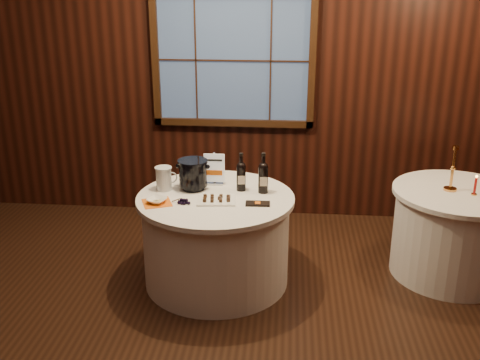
# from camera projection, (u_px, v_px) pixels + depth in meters

# --- Properties ---
(ground) EXTENTS (6.00, 6.00, 0.00)m
(ground) POSITION_uv_depth(u_px,v_px,m) (198.00, 354.00, 3.86)
(ground) COLOR black
(ground) RESTS_ON ground
(back_wall) EXTENTS (6.00, 0.10, 3.00)m
(back_wall) POSITION_uv_depth(u_px,v_px,m) (233.00, 71.00, 5.65)
(back_wall) COLOR black
(back_wall) RESTS_ON ground
(main_table) EXTENTS (1.28, 1.28, 0.77)m
(main_table) POSITION_uv_depth(u_px,v_px,m) (216.00, 239.00, 4.66)
(main_table) COLOR white
(main_table) RESTS_ON ground
(side_table) EXTENTS (1.08, 1.08, 0.77)m
(side_table) POSITION_uv_depth(u_px,v_px,m) (453.00, 232.00, 4.78)
(side_table) COLOR white
(side_table) RESTS_ON ground
(sign_stand) EXTENTS (0.18, 0.08, 0.28)m
(sign_stand) POSITION_uv_depth(u_px,v_px,m) (214.00, 174.00, 4.76)
(sign_stand) COLOR #AEADB4
(sign_stand) RESTS_ON main_table
(port_bottle_left) EXTENTS (0.08, 0.08, 0.32)m
(port_bottle_left) POSITION_uv_depth(u_px,v_px,m) (241.00, 174.00, 4.61)
(port_bottle_left) COLOR black
(port_bottle_left) RESTS_ON main_table
(port_bottle_right) EXTENTS (0.08, 0.09, 0.34)m
(port_bottle_right) POSITION_uv_depth(u_px,v_px,m) (263.00, 176.00, 4.56)
(port_bottle_right) COLOR black
(port_bottle_right) RESTS_ON main_table
(ice_bucket) EXTENTS (0.25, 0.25, 0.25)m
(ice_bucket) POSITION_uv_depth(u_px,v_px,m) (193.00, 174.00, 4.64)
(ice_bucket) COLOR black
(ice_bucket) RESTS_ON main_table
(chocolate_plate) EXTENTS (0.32, 0.23, 0.04)m
(chocolate_plate) POSITION_uv_depth(u_px,v_px,m) (216.00, 200.00, 4.41)
(chocolate_plate) COLOR white
(chocolate_plate) RESTS_ON main_table
(chocolate_box) EXTENTS (0.19, 0.10, 0.02)m
(chocolate_box) POSITION_uv_depth(u_px,v_px,m) (258.00, 204.00, 4.36)
(chocolate_box) COLOR black
(chocolate_box) RESTS_ON main_table
(grape_bunch) EXTENTS (0.17, 0.09, 0.04)m
(grape_bunch) POSITION_uv_depth(u_px,v_px,m) (184.00, 201.00, 4.38)
(grape_bunch) COLOR black
(grape_bunch) RESTS_ON main_table
(glass_pitcher) EXTENTS (0.18, 0.14, 0.20)m
(glass_pitcher) POSITION_uv_depth(u_px,v_px,m) (164.00, 178.00, 4.63)
(glass_pitcher) COLOR silver
(glass_pitcher) RESTS_ON main_table
(orange_napkin) EXTENTS (0.28, 0.28, 0.00)m
(orange_napkin) POSITION_uv_depth(u_px,v_px,m) (157.00, 203.00, 4.40)
(orange_napkin) COLOR orange
(orange_napkin) RESTS_ON main_table
(cracker_bowl) EXTENTS (0.19, 0.19, 0.04)m
(cracker_bowl) POSITION_uv_depth(u_px,v_px,m) (157.00, 200.00, 4.39)
(cracker_bowl) COLOR white
(cracker_bowl) RESTS_ON orange_napkin
(brass_candlestick) EXTENTS (0.11, 0.11, 0.38)m
(brass_candlestick) POSITION_uv_depth(u_px,v_px,m) (452.00, 174.00, 4.61)
(brass_candlestick) COLOR #CA883F
(brass_candlestick) RESTS_ON side_table
(red_candle) EXTENTS (0.05, 0.05, 0.17)m
(red_candle) POSITION_uv_depth(u_px,v_px,m) (475.00, 187.00, 4.53)
(red_candle) COLOR #CA883F
(red_candle) RESTS_ON side_table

